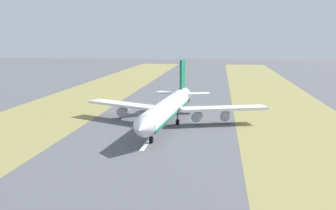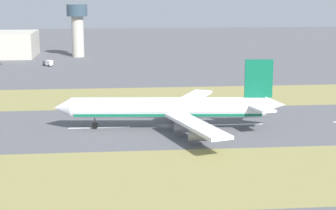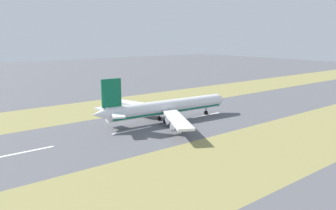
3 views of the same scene
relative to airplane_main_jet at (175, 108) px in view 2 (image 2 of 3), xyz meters
name	(u,v)px [view 2 (image 2 of 3)]	position (x,y,z in m)	size (l,w,h in m)	color
ground_plane	(165,126)	(3.15, 2.56, -6.02)	(800.00, 800.00, 0.00)	#56565B
grass_median_west	(183,176)	(-41.85, 2.56, -6.02)	(40.00, 600.00, 0.01)	olive
grass_median_east	(154,97)	(48.15, 2.56, -6.02)	(40.00, 600.00, 0.01)	olive
centreline_dash_mid	(233,124)	(3.15, -18.10, -6.01)	(1.20, 18.00, 0.01)	silver
centreline_dash_far	(99,128)	(3.15, 21.90, -6.01)	(1.20, 18.00, 0.01)	silver
airplane_main_jet	(175,108)	(0.00, 0.00, 0.00)	(63.90, 67.22, 20.20)	white
control_tower	(77,25)	(175.11, 38.18, 12.73)	(12.00, 12.00, 30.41)	#BCB7A8
service_truck	(48,63)	(136.62, 51.46, -4.36)	(5.95, 5.63, 3.10)	#4C4C51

